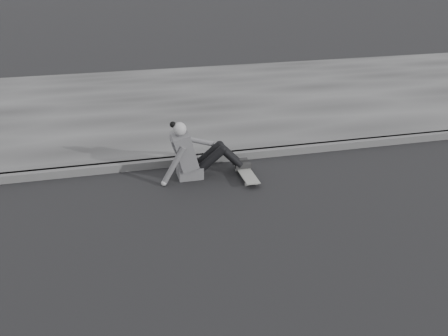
# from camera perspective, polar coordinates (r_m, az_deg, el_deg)

# --- Properties ---
(curb) EXTENTS (24.00, 0.16, 0.12)m
(curb) POSITION_cam_1_polar(r_m,az_deg,el_deg) (8.81, 15.09, 2.73)
(curb) COLOR #4D4D4D
(curb) RESTS_ON ground
(sidewalk) EXTENTS (24.00, 6.00, 0.12)m
(sidewalk) POSITION_cam_1_polar(r_m,az_deg,el_deg) (11.39, 7.95, 8.23)
(sidewalk) COLOR #3E3E3E
(sidewalk) RESTS_ON ground
(skateboard) EXTENTS (0.20, 0.78, 0.09)m
(skateboard) POSITION_cam_1_polar(r_m,az_deg,el_deg) (7.38, 2.54, -0.62)
(skateboard) COLOR #989893
(skateboard) RESTS_ON ground
(seated_woman) EXTENTS (1.38, 0.46, 0.88)m
(seated_woman) POSITION_cam_1_polar(r_m,az_deg,el_deg) (7.33, -3.48, 1.63)
(seated_woman) COLOR #505053
(seated_woman) RESTS_ON ground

